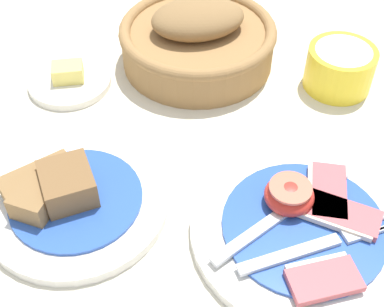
# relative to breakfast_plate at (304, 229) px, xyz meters

# --- Properties ---
(ground_plane) EXTENTS (3.00, 3.00, 0.00)m
(ground_plane) POSITION_rel_breakfast_plate_xyz_m (-0.06, 0.00, -0.01)
(ground_plane) COLOR beige
(breakfast_plate) EXTENTS (0.23, 0.23, 0.04)m
(breakfast_plate) POSITION_rel_breakfast_plate_xyz_m (0.00, 0.00, 0.00)
(breakfast_plate) COLOR silver
(breakfast_plate) RESTS_ON ground_plane
(bread_plate) EXTENTS (0.20, 0.20, 0.05)m
(bread_plate) POSITION_rel_breakfast_plate_xyz_m (-0.25, 0.02, 0.00)
(bread_plate) COLOR silver
(bread_plate) RESTS_ON ground_plane
(sugar_cup) EXTENTS (0.09, 0.09, 0.06)m
(sugar_cup) POSITION_rel_breakfast_plate_xyz_m (0.06, 0.25, 0.02)
(sugar_cup) COLOR yellow
(sugar_cup) RESTS_ON ground_plane
(bread_basket) EXTENTS (0.21, 0.21, 0.09)m
(bread_basket) POSITION_rel_breakfast_plate_xyz_m (-0.12, 0.29, 0.03)
(bread_basket) COLOR olive
(bread_basket) RESTS_ON ground_plane
(butter_dish) EXTENTS (0.11, 0.11, 0.03)m
(butter_dish) POSITION_rel_breakfast_plate_xyz_m (-0.29, 0.23, -0.00)
(butter_dish) COLOR silver
(butter_dish) RESTS_ON ground_plane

